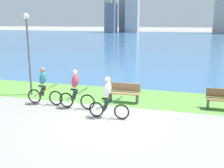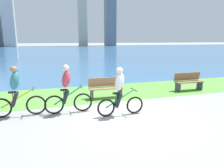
% 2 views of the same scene
% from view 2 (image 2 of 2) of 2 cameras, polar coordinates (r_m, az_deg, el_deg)
% --- Properties ---
extents(ground_plane, '(300.00, 300.00, 0.00)m').
position_cam_2_polar(ground_plane, '(6.95, 5.08, -9.31)').
color(ground_plane, gray).
extents(grass_strip_bayside, '(120.00, 3.29, 0.01)m').
position_cam_2_polar(grass_strip_bayside, '(10.11, -2.35, -2.35)').
color(grass_strip_bayside, '#59933D').
rests_on(grass_strip_bayside, ground).
extents(bay_water_surface, '(300.00, 79.83, 0.00)m').
position_cam_2_polar(bay_water_surface, '(51.16, -14.38, 8.97)').
color(bay_water_surface, '#386693').
rests_on(bay_water_surface, ground).
extents(cyclist_lead, '(1.65, 0.52, 1.65)m').
position_cam_2_polar(cyclist_lead, '(6.93, 2.17, -2.12)').
color(cyclist_lead, black).
rests_on(cyclist_lead, ground).
extents(cyclist_trailing, '(1.67, 0.52, 1.71)m').
position_cam_2_polar(cyclist_trailing, '(7.32, -12.29, -1.51)').
color(cyclist_trailing, black).
rests_on(cyclist_trailing, ground).
extents(cyclist_distant_rear, '(1.76, 0.52, 1.71)m').
position_cam_2_polar(cyclist_distant_rear, '(7.53, -24.91, -2.01)').
color(cyclist_distant_rear, black).
rests_on(cyclist_distant_rear, ground).
extents(bench_near_path, '(1.50, 0.47, 0.90)m').
position_cam_2_polar(bench_near_path, '(11.16, 20.37, 0.62)').
color(bench_near_path, brown).
rests_on(bench_near_path, ground).
extents(bench_far_along_path, '(1.50, 0.47, 0.90)m').
position_cam_2_polar(bench_far_along_path, '(9.12, -1.74, -1.07)').
color(bench_far_along_path, olive).
rests_on(bench_far_along_path, ground).
extents(city_skyline_far_shore, '(48.13, 9.84, 27.56)m').
position_cam_2_polar(city_skyline_far_shore, '(84.05, -14.90, 17.19)').
color(city_skyline_far_shore, '#ADA899').
rests_on(city_skyline_far_shore, ground).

